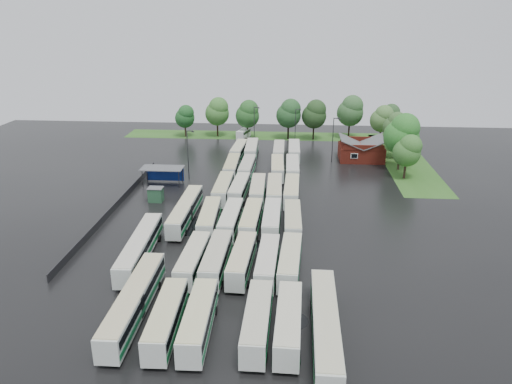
# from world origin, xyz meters

# --- Properties ---
(ground) EXTENTS (160.00, 160.00, 0.00)m
(ground) POSITION_xyz_m (0.00, 0.00, 0.00)
(ground) COLOR black
(ground) RESTS_ON ground
(brick_building) EXTENTS (10.07, 8.60, 5.39)m
(brick_building) POSITION_xyz_m (24.00, 42.77, 1.87)
(brick_building) COLOR maroon
(brick_building) RESTS_ON ground
(wash_shed) EXTENTS (8.20, 4.20, 3.58)m
(wash_shed) POSITION_xyz_m (-17.20, 22.02, 2.99)
(wash_shed) COLOR #2D2D30
(wash_shed) RESTS_ON ground
(utility_hut) EXTENTS (2.70, 2.20, 2.62)m
(utility_hut) POSITION_xyz_m (-16.20, 12.60, 1.32)
(utility_hut) COLOR #224D30
(utility_hut) RESTS_ON ground
(grass_strip_north) EXTENTS (80.00, 10.00, 0.01)m
(grass_strip_north) POSITION_xyz_m (2.00, 64.80, 0.01)
(grass_strip_north) COLOR #2D5D1D
(grass_strip_north) RESTS_ON ground
(grass_strip_east) EXTENTS (10.00, 50.00, 0.01)m
(grass_strip_east) POSITION_xyz_m (34.00, 42.80, 0.01)
(grass_strip_east) COLOR #2D5D1D
(grass_strip_east) RESTS_ON ground
(west_fence) EXTENTS (0.10, 50.00, 1.20)m
(west_fence) POSITION_xyz_m (-22.20, 8.00, 0.60)
(west_fence) COLOR #2D2D30
(west_fence) RESTS_ON ground
(bus_r0c0) EXTENTS (3.02, 12.31, 3.40)m
(bus_r0c0) POSITION_xyz_m (-4.57, -26.13, 1.87)
(bus_r0c0) COLOR silver
(bus_r0c0) RESTS_ON ground
(bus_r0c1) EXTENTS (2.92, 12.40, 3.43)m
(bus_r0c1) POSITION_xyz_m (-1.14, -26.09, 1.89)
(bus_r0c1) COLOR silver
(bus_r0c1) RESTS_ON ground
(bus_r0c3) EXTENTS (2.73, 12.24, 3.40)m
(bus_r0c3) POSITION_xyz_m (5.03, -25.83, 1.87)
(bus_r0c3) COLOR silver
(bus_r0c3) RESTS_ON ground
(bus_r0c4) EXTENTS (2.88, 12.25, 3.39)m
(bus_r0c4) POSITION_xyz_m (8.30, -25.87, 1.87)
(bus_r0c4) COLOR silver
(bus_r0c4) RESTS_ON ground
(bus_r1c0) EXTENTS (2.85, 12.01, 3.33)m
(bus_r1c0) POSITION_xyz_m (-4.35, -12.72, 1.83)
(bus_r1c0) COLOR silver
(bus_r1c0) RESTS_ON ground
(bus_r1c1) EXTENTS (2.79, 12.45, 3.46)m
(bus_r1c1) POSITION_xyz_m (-1.32, -12.43, 1.90)
(bus_r1c1) COLOR silver
(bus_r1c1) RESTS_ON ground
(bus_r1c2) EXTENTS (3.07, 12.03, 3.32)m
(bus_r1c2) POSITION_xyz_m (1.99, -12.26, 1.83)
(bus_r1c2) COLOR silver
(bus_r1c2) RESTS_ON ground
(bus_r1c3) EXTENTS (2.82, 11.90, 3.29)m
(bus_r1c3) POSITION_xyz_m (5.38, -12.70, 1.81)
(bus_r1c3) COLOR silver
(bus_r1c3) RESTS_ON ground
(bus_r1c4) EXTENTS (3.16, 12.22, 3.37)m
(bus_r1c4) POSITION_xyz_m (8.30, -12.34, 1.85)
(bus_r1c4) COLOR silver
(bus_r1c4) RESTS_ON ground
(bus_r2c0) EXTENTS (3.13, 12.33, 3.40)m
(bus_r2c0) POSITION_xyz_m (-4.48, 1.01, 1.87)
(bus_r2c0) COLOR silver
(bus_r2c0) RESTS_ON ground
(bus_r2c1) EXTENTS (2.79, 12.07, 3.35)m
(bus_r2c1) POSITION_xyz_m (-1.10, 0.91, 1.84)
(bus_r2c1) COLOR silver
(bus_r2c1) RESTS_ON ground
(bus_r2c2) EXTENTS (2.88, 12.19, 3.38)m
(bus_r2c2) POSITION_xyz_m (2.10, 0.96, 1.86)
(bus_r2c2) COLOR silver
(bus_r2c2) RESTS_ON ground
(bus_r2c3) EXTENTS (2.60, 12.11, 3.37)m
(bus_r2c3) POSITION_xyz_m (5.28, 1.30, 1.85)
(bus_r2c3) COLOR silver
(bus_r2c3) RESTS_ON ground
(bus_r2c4) EXTENTS (2.80, 12.01, 3.33)m
(bus_r2c4) POSITION_xyz_m (8.53, 0.97, 1.83)
(bus_r2c4) COLOR silver
(bus_r2c4) RESTS_ON ground
(bus_r3c0) EXTENTS (2.70, 12.40, 3.45)m
(bus_r3c0) POSITION_xyz_m (-4.23, 14.79, 1.90)
(bus_r3c0) COLOR silver
(bus_r3c0) RESTS_ON ground
(bus_r3c1) EXTENTS (3.00, 11.93, 3.29)m
(bus_r3c1) POSITION_xyz_m (-1.30, 15.15, 1.81)
(bus_r3c1) COLOR silver
(bus_r3c1) RESTS_ON ground
(bus_r3c2) EXTENTS (2.83, 11.90, 3.30)m
(bus_r3c2) POSITION_xyz_m (2.10, 14.82, 1.81)
(bus_r3c2) COLOR silver
(bus_r3c2) RESTS_ON ground
(bus_r3c3) EXTENTS (2.93, 12.38, 3.43)m
(bus_r3c3) POSITION_xyz_m (5.15, 14.49, 1.89)
(bus_r3c3) COLOR silver
(bus_r3c3) RESTS_ON ground
(bus_r3c4) EXTENTS (2.80, 12.18, 3.38)m
(bus_r3c4) POSITION_xyz_m (8.24, 14.66, 1.86)
(bus_r3c4) COLOR silver
(bus_r3c4) RESTS_ON ground
(bus_r4c0) EXTENTS (2.76, 12.04, 3.34)m
(bus_r4c0) POSITION_xyz_m (-4.31, 28.62, 1.84)
(bus_r4c0) COLOR silver
(bus_r4c0) RESTS_ON ground
(bus_r4c1) EXTENTS (2.78, 11.92, 3.30)m
(bus_r4c1) POSITION_xyz_m (-1.08, 28.17, 1.82)
(bus_r4c1) COLOR silver
(bus_r4c1) RESTS_ON ground
(bus_r4c3) EXTENTS (3.04, 12.04, 3.33)m
(bus_r4c3) POSITION_xyz_m (5.18, 28.62, 1.83)
(bus_r4c3) COLOR silver
(bus_r4c3) RESTS_ON ground
(bus_r4c4) EXTENTS (2.81, 12.39, 3.44)m
(bus_r4c4) POSITION_xyz_m (8.29, 28.29, 1.89)
(bus_r4c4) COLOR silver
(bus_r4c4) RESTS_ON ground
(bus_r5c0) EXTENTS (3.06, 11.82, 3.26)m
(bus_r5c0) POSITION_xyz_m (-4.32, 42.05, 1.79)
(bus_r5c0) COLOR silver
(bus_r5c0) RESTS_ON ground
(bus_r5c1) EXTENTS (2.98, 12.47, 3.45)m
(bus_r5c1) POSITION_xyz_m (-1.36, 42.20, 1.90)
(bus_r5c1) COLOR silver
(bus_r5c1) RESTS_ON ground
(bus_r5c3) EXTENTS (2.64, 11.76, 3.27)m
(bus_r5c3) POSITION_xyz_m (5.04, 41.75, 1.80)
(bus_r5c3) COLOR silver
(bus_r5c3) RESTS_ON ground
(bus_r5c4) EXTENTS (2.70, 12.18, 3.38)m
(bus_r5c4) POSITION_xyz_m (8.55, 42.14, 1.86)
(bus_r5c4) COLOR silver
(bus_r5c4) RESTS_ON ground
(artic_bus_west_a) EXTENTS (2.74, 18.32, 3.40)m
(artic_bus_west_a) POSITION_xyz_m (-8.99, -23.12, 1.88)
(artic_bus_west_a) COLOR silver
(artic_bus_west_a) RESTS_ON ground
(artic_bus_west_b) EXTENTS (2.62, 17.59, 3.26)m
(artic_bus_west_b) POSITION_xyz_m (-8.97, 4.22, 1.81)
(artic_bus_west_b) COLOR silver
(artic_bus_west_b) RESTS_ON ground
(artic_bus_west_c) EXTENTS (3.37, 18.09, 3.34)m
(artic_bus_west_c) POSITION_xyz_m (-12.37, -9.66, 1.85)
(artic_bus_west_c) COLOR silver
(artic_bus_west_c) RESTS_ON ground
(artic_bus_east) EXTENTS (2.81, 18.62, 3.45)m
(artic_bus_east) POSITION_xyz_m (12.09, -26.20, 1.91)
(artic_bus_east) COLOR silver
(artic_bus_east) RESTS_ON ground
(minibus) EXTENTS (3.50, 6.09, 2.51)m
(minibus) POSITION_xyz_m (-5.16, 60.87, 1.39)
(minibus) COLOR white
(minibus) RESTS_ON ground
(tree_north_0) EXTENTS (5.31, 5.31, 8.80)m
(tree_north_0) POSITION_xyz_m (-21.09, 61.94, 5.66)
(tree_north_0) COLOR #3C2C1F
(tree_north_0) RESTS_ON ground
(tree_north_1) EXTENTS (6.52, 6.52, 10.80)m
(tree_north_1) POSITION_xyz_m (-12.34, 62.99, 6.95)
(tree_north_1) COLOR black
(tree_north_1) RESTS_ON ground
(tree_north_2) EXTENTS (6.34, 6.34, 10.50)m
(tree_north_2) POSITION_xyz_m (-3.93, 61.15, 6.76)
(tree_north_2) COLOR black
(tree_north_2) RESTS_ON ground
(tree_north_3) EXTENTS (6.59, 6.59, 10.91)m
(tree_north_3) POSITION_xyz_m (7.06, 61.38, 7.02)
(tree_north_3) COLOR black
(tree_north_3) RESTS_ON ground
(tree_north_4) EXTENTS (6.51, 6.51, 10.79)m
(tree_north_4) POSITION_xyz_m (13.77, 61.33, 6.94)
(tree_north_4) COLOR black
(tree_north_4) RESTS_ON ground
(tree_north_5) EXTENTS (7.05, 7.05, 11.67)m
(tree_north_5) POSITION_xyz_m (23.43, 63.86, 7.51)
(tree_north_5) COLOR black
(tree_north_5) RESTS_ON ground
(tree_north_6) EXTENTS (5.80, 5.80, 9.61)m
(tree_north_6) POSITION_xyz_m (33.60, 63.19, 6.18)
(tree_north_6) COLOR black
(tree_north_6) RESTS_ON ground
(tree_east_0) EXTENTS (5.66, 5.63, 9.33)m
(tree_east_0) POSITION_xyz_m (31.46, 29.31, 5.99)
(tree_east_0) COLOR #33241A
(tree_east_0) RESTS_ON ground
(tree_east_1) EXTENTS (7.52, 7.52, 12.46)m
(tree_east_1) POSITION_xyz_m (31.40, 35.41, 8.02)
(tree_east_1) COLOR #382A1E
(tree_east_1) RESTS_ON ground
(tree_east_2) EXTENTS (5.71, 5.71, 9.46)m
(tree_east_2) POSITION_xyz_m (32.06, 44.56, 6.08)
(tree_east_2) COLOR #2F2518
(tree_east_2) RESTS_ON ground
(tree_east_3) EXTENTS (5.85, 5.85, 9.70)m
(tree_east_3) POSITION_xyz_m (33.02, 51.41, 6.24)
(tree_east_3) COLOR #3B271B
(tree_east_3) RESTS_ON ground
(tree_east_4) EXTENTS (5.98, 5.98, 9.90)m
(tree_east_4) POSITION_xyz_m (31.15, 59.51, 6.37)
(tree_east_4) COLOR #3B2716
(tree_east_4) RESTS_ON ground
(lamp_post_ne) EXTENTS (1.57, 0.31, 10.21)m
(lamp_post_ne) POSITION_xyz_m (17.29, 40.22, 5.93)
(lamp_post_ne) COLOR #2D2D30
(lamp_post_ne) RESTS_ON ground
(lamp_post_nw) EXTENTS (1.57, 0.31, 10.21)m
(lamp_post_nw) POSITION_xyz_m (-12.66, 25.48, 5.93)
(lamp_post_nw) COLOR #2D2D30
(lamp_post_nw) RESTS_ON ground
(lamp_post_back_w) EXTENTS (1.50, 0.29, 9.73)m
(lamp_post_back_w) POSITION_xyz_m (-1.61, 54.93, 5.65)
(lamp_post_back_w) COLOR #2D2D30
(lamp_post_back_w) RESTS_ON ground
(lamp_post_back_e) EXTENTS (1.44, 0.28, 9.32)m
(lamp_post_back_e) POSITION_xyz_m (8.85, 55.27, 5.41)
(lamp_post_back_e) COLOR #2D2D30
(lamp_post_back_e) RESTS_ON ground
(puddle_0) EXTENTS (5.53, 5.53, 0.01)m
(puddle_0) POSITION_xyz_m (-3.91, -20.02, 0.00)
(puddle_0) COLOR black
(puddle_0) RESTS_ON ground
(puddle_1) EXTENTS (3.77, 3.77, 0.01)m
(puddle_1) POSITION_xyz_m (8.65, -22.75, 0.00)
(puddle_1) COLOR black
(puddle_1) RESTS_ON ground
(puddle_2) EXTENTS (7.98, 7.98, 0.01)m
(puddle_2) POSITION_xyz_m (-8.10, 2.14, 0.00)
(puddle_2) COLOR black
(puddle_2) RESTS_ON ground
(puddle_3) EXTENTS (3.85, 3.85, 0.01)m
(puddle_3) POSITION_xyz_m (4.04, -4.26, 0.00)
(puddle_3) COLOR black
(puddle_3) RESTS_ON ground
(puddle_4) EXTENTS (2.52, 2.52, 0.01)m
(puddle_4) POSITION_xyz_m (12.69, -20.66, 0.00)
(puddle_4) COLOR black
(puddle_4) RESTS_ON ground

